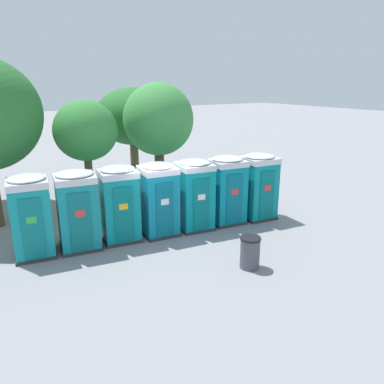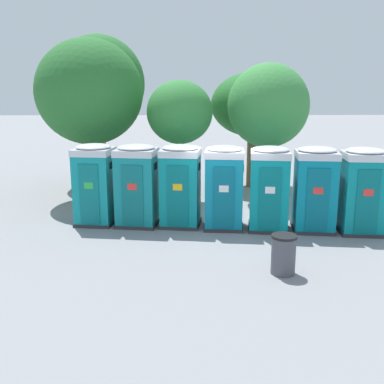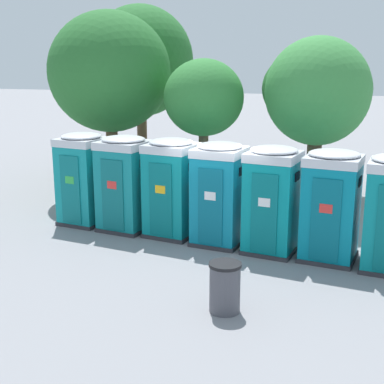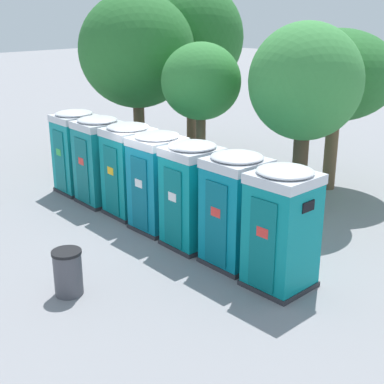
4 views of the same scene
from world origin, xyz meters
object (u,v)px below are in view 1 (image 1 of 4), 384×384
portapotty_3 (159,199)px  portapotty_6 (258,186)px  street_tree_1 (86,132)px  portapotty_4 (195,194)px  portapotty_1 (78,210)px  street_tree_2 (158,120)px  portapotty_0 (31,216)px  portapotty_2 (119,203)px  trash_can (250,252)px  portapotty_5 (227,190)px  street_tree_0 (133,117)px

portapotty_3 → portapotty_6: bearing=-7.9°
street_tree_1 → portapotty_4: bearing=-52.2°
portapotty_3 → street_tree_1: bearing=112.6°
portapotty_1 → street_tree_2: size_ratio=0.49×
street_tree_1 → street_tree_2: (3.30, 0.39, 0.22)m
portapotty_4 → street_tree_1: bearing=127.8°
portapotty_0 → portapotty_6: bearing=-7.7°
portapotty_2 → portapotty_6: size_ratio=1.00×
portapotty_4 → street_tree_1: size_ratio=0.56×
trash_can → portapotty_3: bearing=106.5°
portapotty_5 → street_tree_2: (-0.75, 3.98, 2.26)m
portapotty_5 → street_tree_0: 6.69m
portapotty_2 → portapotty_6: (5.34, -0.81, -0.00)m
portapotty_3 → portapotty_5: size_ratio=1.00×
portapotty_0 → trash_can: size_ratio=2.72×
street_tree_1 → street_tree_2: street_tree_2 is taller
portapotty_3 → portapotty_0: bearing=172.6°
portapotty_3 → street_tree_0: (1.71, 5.93, 2.24)m
portapotty_2 → street_tree_1: street_tree_1 is taller
portapotty_5 → street_tree_1: street_tree_1 is taller
street_tree_1 → portapotty_3: bearing=-67.4°
portapotty_0 → portapotty_5: bearing=-7.1°
portapotty_0 → portapotty_3: (4.01, -0.52, -0.00)m
portapotty_2 → portapotty_6: 5.40m
portapotty_2 → street_tree_2: 5.24m
street_tree_1 → trash_can: (2.43, -6.88, -2.85)m
street_tree_1 → portapotty_0: bearing=-133.7°
portapotty_1 → portapotty_6: bearing=-7.6°
portapotty_5 → portapotty_3: bearing=173.4°
street_tree_0 → street_tree_1: bearing=-139.4°
portapotty_3 → portapotty_5: (2.68, -0.31, -0.00)m
portapotty_6 → street_tree_0: (-2.30, 6.49, 2.24)m
portapotty_0 → street_tree_2: street_tree_2 is taller
portapotty_6 → street_tree_0: street_tree_0 is taller
portapotty_4 → portapotty_5: same height
street_tree_1 → street_tree_2: size_ratio=0.88×
street_tree_0 → portapotty_4: bearing=-93.5°
street_tree_1 → trash_can: bearing=-70.6°
street_tree_0 → trash_can: bearing=-93.9°
trash_can → portapotty_1: bearing=133.6°
trash_can → street_tree_2: bearing=83.2°
portapotty_5 → portapotty_6: (1.33, -0.25, 0.00)m
portapotty_4 → portapotty_6: same height
portapotty_0 → portapotty_1: (1.34, -0.19, -0.00)m
portapotty_4 → trash_can: bearing=-94.6°
portapotty_2 → portapotty_5: bearing=-7.9°
portapotty_0 → portapotty_5: 6.75m
portapotty_3 → portapotty_5: same height
trash_can → portapotty_4: bearing=85.4°
portapotty_4 → portapotty_6: size_ratio=1.00×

